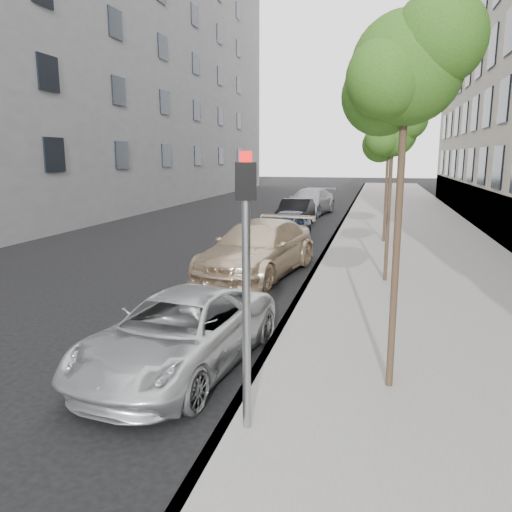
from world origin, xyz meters
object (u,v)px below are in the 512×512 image
at_px(tree_far, 389,138).
at_px(minivan, 179,333).
at_px(tree_near, 409,69).
at_px(sedan_blue, 288,226).
at_px(suv, 258,249).
at_px(sedan_rear, 310,202).
at_px(tree_mid, 394,133).
at_px(sedan_black, 296,213).
at_px(signal_pole, 246,262).

height_order(tree_far, minivan, tree_far).
bearing_deg(tree_near, sedan_blue, 106.59).
height_order(tree_far, suv, tree_far).
bearing_deg(minivan, sedan_rear, 99.53).
xyz_separation_m(sedan_blue, sedan_rear, (-0.44, 9.82, 0.12)).
distance_m(tree_far, sedan_rear, 11.15).
bearing_deg(tree_mid, suv, 174.46).
height_order(suv, sedan_rear, suv).
bearing_deg(sedan_blue, suv, -85.85).
xyz_separation_m(minivan, suv, (-0.29, 6.72, 0.17)).
distance_m(sedan_black, sedan_rear, 5.29).
xyz_separation_m(tree_mid, sedan_blue, (-3.85, 6.41, -3.38)).
distance_m(tree_mid, sedan_black, 12.21).
bearing_deg(tree_mid, sedan_rear, 104.80).
bearing_deg(tree_mid, signal_pole, -102.25).
bearing_deg(sedan_rear, tree_far, -57.14).
height_order(sedan_black, sedan_rear, sedan_rear).
xyz_separation_m(tree_far, suv, (-3.64, -6.15, -3.34)).
relative_size(tree_far, sedan_rear, 0.92).
height_order(minivan, sedan_rear, sedan_rear).
distance_m(tree_mid, suv, 4.89).
height_order(minivan, sedan_blue, sedan_blue).
xyz_separation_m(minivan, sedan_blue, (-0.50, 12.78, 0.03)).
xyz_separation_m(signal_pole, suv, (-1.89, 8.45, -1.44)).
xyz_separation_m(suv, sedan_blue, (-0.20, 6.06, -0.14)).
bearing_deg(minivan, tree_far, 82.56).
height_order(tree_mid, sedan_black, tree_mid).
distance_m(sedan_blue, sedan_rear, 9.83).
bearing_deg(tree_near, sedan_rear, 100.68).
xyz_separation_m(suv, sedan_black, (-0.62, 10.59, -0.11)).
xyz_separation_m(tree_far, signal_pole, (-1.76, -14.60, -1.90)).
height_order(tree_mid, signal_pole, tree_mid).
bearing_deg(sedan_rear, sedan_black, -80.71).
distance_m(tree_near, signal_pole, 3.32).
relative_size(signal_pole, sedan_black, 0.82).
height_order(tree_far, sedan_blue, tree_far).
bearing_deg(sedan_black, sedan_rear, 90.77).
distance_m(tree_mid, minivan, 7.96).
distance_m(signal_pole, sedan_rear, 24.50).
xyz_separation_m(tree_near, minivan, (-3.35, 0.14, -3.93)).
relative_size(tree_near, signal_pole, 1.58).
bearing_deg(sedan_black, tree_mid, -68.14).
height_order(minivan, sedan_black, sedan_black).
relative_size(tree_mid, sedan_black, 1.15).
bearing_deg(signal_pole, tree_mid, 63.59).
relative_size(suv, sedan_black, 1.32).
relative_size(tree_near, sedan_black, 1.29).
relative_size(signal_pole, suv, 0.62).
height_order(tree_near, signal_pole, tree_near).
bearing_deg(minivan, signal_pole, -40.25).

